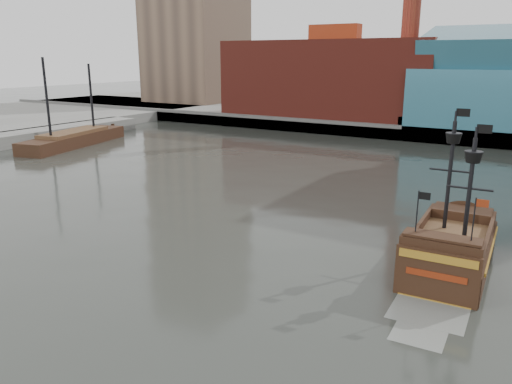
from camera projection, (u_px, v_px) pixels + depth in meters
The scene contains 6 objects.
ground at pixel (208, 285), 31.50m from camera, with size 400.00×400.00×0.00m, color #252723.
promenade_far at pixel (463, 119), 107.23m from camera, with size 220.00×60.00×2.00m, color slate.
seawall at pixel (432, 135), 82.78m from camera, with size 220.00×1.00×2.60m, color #4C4C49.
pier at pixel (38, 135), 84.95m from camera, with size 6.00×40.00×2.00m, color slate.
pirate_ship at pixel (450, 252), 34.05m from camera, with size 5.33×15.38×11.39m.
docked_vessel at pixel (74, 140), 80.54m from camera, with size 9.58×21.90×14.53m.
Camera 1 is at (17.50, -23.13, 13.95)m, focal length 35.00 mm.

